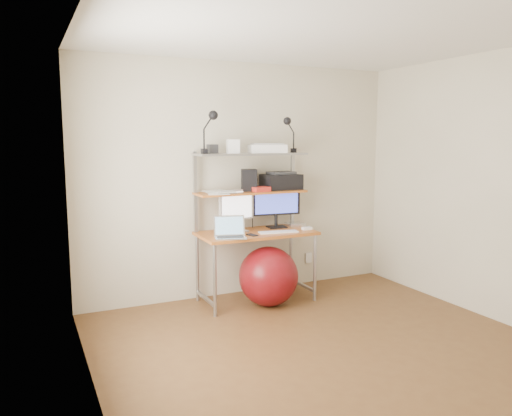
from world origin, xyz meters
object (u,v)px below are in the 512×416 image
at_px(laptop, 230,233).
at_px(printer, 281,181).
at_px(exercise_ball, 268,276).
at_px(monitor_silver, 237,208).
at_px(monitor_black, 276,202).

height_order(laptop, printer, printer).
bearing_deg(exercise_ball, printer, 47.04).
bearing_deg(monitor_silver, monitor_black, -8.80).
bearing_deg(exercise_ball, monitor_silver, 129.03).
distance_m(monitor_black, printer, 0.24).
bearing_deg(monitor_black, printer, 23.94).
relative_size(laptop, printer, 0.88).
bearing_deg(laptop, monitor_silver, 70.37).
relative_size(monitor_silver, exercise_ball, 0.77).
bearing_deg(printer, laptop, -156.71).
distance_m(monitor_black, exercise_ball, 0.82).
bearing_deg(printer, exercise_ball, -133.42).
height_order(monitor_silver, monitor_black, monitor_black).
bearing_deg(monitor_silver, laptop, -139.41).
relative_size(laptop, exercise_ball, 0.58).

